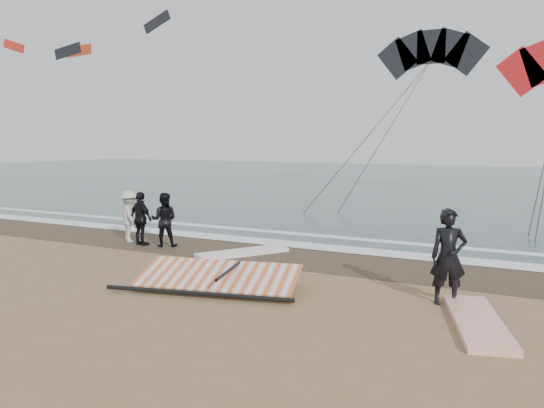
{
  "coord_description": "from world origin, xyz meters",
  "views": [
    {
      "loc": [
        4.45,
        -8.39,
        3.14
      ],
      "look_at": [
        -1.25,
        3.0,
        1.6
      ],
      "focal_mm": 35.0,
      "sensor_mm": 36.0,
      "label": 1
    }
  ],
  "objects": [
    {
      "name": "foam_far",
      "position": [
        0.0,
        7.6,
        0.03
      ],
      "size": [
        120.0,
        0.45,
        0.01
      ],
      "primitive_type": "cube",
      "color": "white",
      "rests_on": "sea"
    },
    {
      "name": "distant_kites",
      "position": [
        -34.57,
        29.0,
        12.19
      ],
      "size": [
        20.11,
        6.12,
        4.77
      ],
      "color": "black",
      "rests_on": "ground"
    },
    {
      "name": "kite_dark",
      "position": [
        -1.62,
        25.06,
        8.13
      ],
      "size": [
        7.3,
        6.59,
        15.38
      ],
      "color": "black",
      "rests_on": "ground"
    },
    {
      "name": "sail_rig",
      "position": [
        -1.53,
        1.02,
        0.19
      ],
      "size": [
        3.89,
        2.39,
        0.49
      ],
      "color": "black",
      "rests_on": "ground"
    },
    {
      "name": "wet_sand",
      "position": [
        0.0,
        4.5,
        0.01
      ],
      "size": [
        120.0,
        2.8,
        0.01
      ],
      "primitive_type": "cube",
      "color": "#4C3D2B",
      "rests_on": "ground"
    },
    {
      "name": "board_white",
      "position": [
        3.68,
        1.0,
        0.05
      ],
      "size": [
        1.49,
        2.85,
        0.11
      ],
      "primitive_type": "cube",
      "rotation": [
        0.0,
        0.0,
        0.28
      ],
      "color": "silver",
      "rests_on": "ground"
    },
    {
      "name": "sea",
      "position": [
        0.0,
        33.0,
        0.01
      ],
      "size": [
        120.0,
        54.0,
        0.02
      ],
      "primitive_type": "cube",
      "color": "#233838",
      "rests_on": "ground"
    },
    {
      "name": "trio_cluster",
      "position": [
        -6.08,
        4.0,
        0.81
      ],
      "size": [
        2.48,
        1.14,
        1.62
      ],
      "color": "black",
      "rests_on": "ground"
    },
    {
      "name": "ground",
      "position": [
        0.0,
        0.0,
        0.0
      ],
      "size": [
        120.0,
        120.0,
        0.0
      ],
      "primitive_type": "plane",
      "color": "#8C704C",
      "rests_on": "ground"
    },
    {
      "name": "man_main",
      "position": [
        3.03,
        1.99,
        0.93
      ],
      "size": [
        0.79,
        0.65,
        1.85
      ],
      "primitive_type": "imported",
      "rotation": [
        0.0,
        0.0,
        0.35
      ],
      "color": "black",
      "rests_on": "ground"
    },
    {
      "name": "board_cream",
      "position": [
        -2.69,
        4.06,
        0.05
      ],
      "size": [
        2.0,
        2.55,
        0.11
      ],
      "primitive_type": "cube",
      "rotation": [
        0.0,
        0.0,
        -0.58
      ],
      "color": "white",
      "rests_on": "ground"
    },
    {
      "name": "foam_near",
      "position": [
        0.0,
        5.9,
        0.03
      ],
      "size": [
        120.0,
        0.9,
        0.01
      ],
      "primitive_type": "cube",
      "color": "white",
      "rests_on": "sea"
    }
  ]
}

